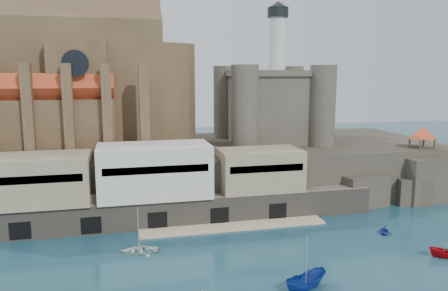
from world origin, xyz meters
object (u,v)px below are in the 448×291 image
pavilion (423,134)px  boat_2 (306,289)px  castle_keep (271,102)px  church (71,85)px

pavilion → boat_2: (-37.18, -29.61, -12.73)m
castle_keep → boat_2: (-11.25, -44.68, -18.31)m
church → boat_2: church is taller
church → boat_2: (28.95, -45.46, -22.13)m
castle_keep → church: bearing=178.9°
church → pavilion: size_ratio=7.34×
pavilion → boat_2: pavilion is taller
church → boat_2: size_ratio=8.12×
church → castle_keep: 40.39m
church → boat_2: 58.26m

